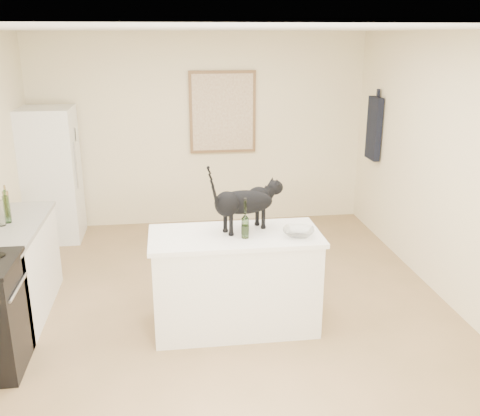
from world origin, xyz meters
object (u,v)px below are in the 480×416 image
Objects in this scene: fridge at (51,175)px; black_cat at (243,205)px; wine_bottle at (245,221)px; glass_bowl at (299,232)px.

fridge reaches higher than black_cat.
wine_bottle is at bearing -117.32° from black_cat.
wine_bottle is 0.48m from glass_bowl.
black_cat is at bearing 155.63° from glass_bowl.
black_cat is 0.20m from wine_bottle.
fridge is 5.51× the size of wine_bottle.
fridge is at bearing 128.69° from wine_bottle.
wine_bottle is at bearing -51.31° from fridge.
wine_bottle is (2.12, -2.65, 0.20)m from fridge.
fridge is at bearing 134.04° from glass_bowl.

